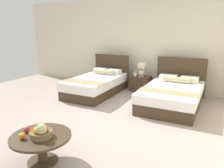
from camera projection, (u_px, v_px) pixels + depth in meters
The scene contains 11 objects.
ground_plane at pixel (101, 120), 4.77m from camera, with size 9.76×9.65×0.02m, color #AB978D.
wall_back at pixel (149, 44), 7.01m from camera, with size 9.76×0.12×2.85m, color beige.
bed_near_window at pixel (97, 84), 6.62m from camera, with size 1.22×2.13×1.07m.
bed_near_corner at pixel (173, 94), 5.61m from camera, with size 1.40×2.18×1.11m.
nightstand at pixel (141, 84), 6.93m from camera, with size 0.59×0.44×0.46m.
table_lamp at pixel (141, 69), 6.83m from camera, with size 0.27×0.27×0.43m.
vase at pixel (135, 74), 6.90m from camera, with size 0.09×0.09×0.14m.
coffee_table at pixel (41, 142), 3.19m from camera, with size 0.86×0.86×0.42m.
fruit_bowl at pixel (41, 132), 3.08m from camera, with size 0.32×0.32×0.22m.
loose_apple at pixel (27, 130), 3.24m from camera, with size 0.08×0.08×0.08m.
loose_orange at pixel (22, 136), 3.04m from camera, with size 0.09×0.09×0.09m.
Camera 1 is at (2.28, -3.81, 1.91)m, focal length 35.58 mm.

